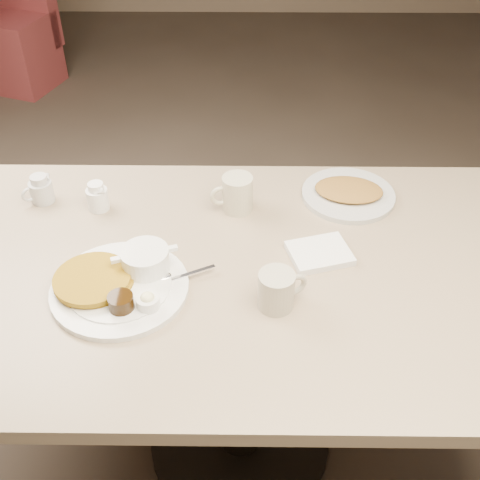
{
  "coord_description": "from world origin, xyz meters",
  "views": [
    {
      "loc": [
        0.01,
        -1.06,
        1.71
      ],
      "look_at": [
        0.0,
        0.02,
        0.82
      ],
      "focal_mm": 44.78,
      "sensor_mm": 36.0,
      "label": 1
    }
  ],
  "objects_px": {
    "coffee_mug_near": "(277,289)",
    "diner_table": "(240,317)",
    "creamer_left": "(41,190)",
    "main_plate": "(121,280)",
    "coffee_mug_far": "(236,194)",
    "hash_plate": "(348,193)",
    "creamer_right": "(97,197)"
  },
  "relations": [
    {
      "from": "coffee_mug_near",
      "to": "diner_table",
      "type": "bearing_deg",
      "value": 124.67
    },
    {
      "from": "creamer_left",
      "to": "coffee_mug_near",
      "type": "bearing_deg",
      "value": -31.78
    },
    {
      "from": "main_plate",
      "to": "coffee_mug_far",
      "type": "relative_size",
      "value": 3.37
    },
    {
      "from": "creamer_left",
      "to": "hash_plate",
      "type": "distance_m",
      "value": 0.84
    },
    {
      "from": "main_plate",
      "to": "hash_plate",
      "type": "height_order",
      "value": "main_plate"
    },
    {
      "from": "diner_table",
      "to": "coffee_mug_far",
      "type": "distance_m",
      "value": 0.32
    },
    {
      "from": "creamer_right",
      "to": "coffee_mug_far",
      "type": "bearing_deg",
      "value": -0.06
    },
    {
      "from": "creamer_left",
      "to": "hash_plate",
      "type": "bearing_deg",
      "value": 1.88
    },
    {
      "from": "creamer_left",
      "to": "creamer_right",
      "type": "bearing_deg",
      "value": -10.92
    },
    {
      "from": "creamer_left",
      "to": "creamer_right",
      "type": "height_order",
      "value": "same"
    },
    {
      "from": "diner_table",
      "to": "creamer_left",
      "type": "distance_m",
      "value": 0.64
    },
    {
      "from": "coffee_mug_near",
      "to": "creamer_left",
      "type": "xyz_separation_m",
      "value": [
        -0.63,
        0.39,
        -0.01
      ]
    },
    {
      "from": "hash_plate",
      "to": "coffee_mug_far",
      "type": "bearing_deg",
      "value": -169.2
    },
    {
      "from": "main_plate",
      "to": "creamer_right",
      "type": "bearing_deg",
      "value": 110.13
    },
    {
      "from": "creamer_right",
      "to": "hash_plate",
      "type": "distance_m",
      "value": 0.68
    },
    {
      "from": "coffee_mug_near",
      "to": "creamer_right",
      "type": "bearing_deg",
      "value": 142.57
    },
    {
      "from": "main_plate",
      "to": "coffee_mug_far",
      "type": "distance_m",
      "value": 0.4
    },
    {
      "from": "hash_plate",
      "to": "creamer_left",
      "type": "bearing_deg",
      "value": -178.12
    },
    {
      "from": "diner_table",
      "to": "hash_plate",
      "type": "xyz_separation_m",
      "value": [
        0.3,
        0.29,
        0.18
      ]
    },
    {
      "from": "creamer_right",
      "to": "main_plate",
      "type": "bearing_deg",
      "value": -69.87
    },
    {
      "from": "coffee_mug_near",
      "to": "coffee_mug_far",
      "type": "distance_m",
      "value": 0.37
    },
    {
      "from": "main_plate",
      "to": "coffee_mug_near",
      "type": "height_order",
      "value": "coffee_mug_near"
    },
    {
      "from": "coffee_mug_far",
      "to": "hash_plate",
      "type": "height_order",
      "value": "coffee_mug_far"
    },
    {
      "from": "coffee_mug_far",
      "to": "hash_plate",
      "type": "bearing_deg",
      "value": 10.8
    },
    {
      "from": "main_plate",
      "to": "hash_plate",
      "type": "xyz_separation_m",
      "value": [
        0.57,
        0.36,
        -0.01
      ]
    },
    {
      "from": "main_plate",
      "to": "coffee_mug_far",
      "type": "bearing_deg",
      "value": 49.67
    },
    {
      "from": "main_plate",
      "to": "hash_plate",
      "type": "relative_size",
      "value": 1.44
    },
    {
      "from": "coffee_mug_far",
      "to": "hash_plate",
      "type": "distance_m",
      "value": 0.32
    },
    {
      "from": "coffee_mug_far",
      "to": "creamer_right",
      "type": "relative_size",
      "value": 1.5
    },
    {
      "from": "main_plate",
      "to": "coffee_mug_far",
      "type": "height_order",
      "value": "coffee_mug_far"
    },
    {
      "from": "coffee_mug_near",
      "to": "coffee_mug_far",
      "type": "bearing_deg",
      "value": 104.94
    },
    {
      "from": "creamer_left",
      "to": "creamer_right",
      "type": "xyz_separation_m",
      "value": [
        0.16,
        -0.03,
        0.0
      ]
    }
  ]
}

